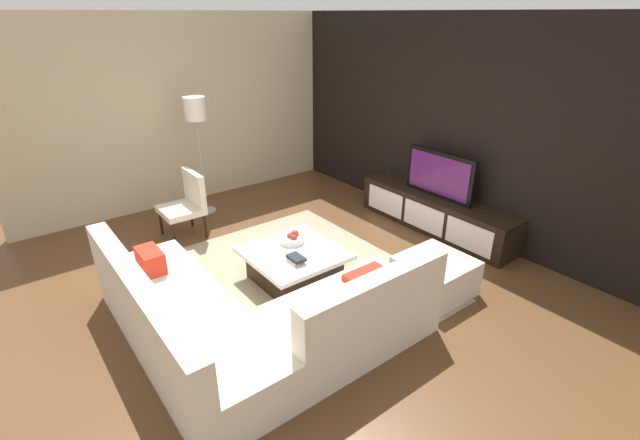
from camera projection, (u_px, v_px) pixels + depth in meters
name	position (u px, v px, depth m)	size (l,w,h in m)	color
ground_plane	(292.00, 287.00, 4.98)	(14.00, 14.00, 0.00)	brown
feature_wall_back	(459.00, 127.00, 5.89)	(6.40, 0.12, 2.80)	black
side_wall_left	(182.00, 112.00, 6.80)	(0.12, 5.20, 2.80)	beige
area_rug	(287.00, 283.00, 5.05)	(3.02, 2.77, 0.01)	tan
media_console	(435.00, 213.00, 6.20)	(2.36, 0.49, 0.50)	black
television	(439.00, 175.00, 5.97)	(1.07, 0.06, 0.62)	black
sectional_couch	(245.00, 319.00, 3.99)	(2.53, 2.41, 0.85)	beige
coffee_table	(294.00, 265.00, 5.02)	(0.99, 0.99, 0.38)	black
accent_chair_near	(187.00, 201.00, 5.98)	(0.56, 0.52, 0.87)	black
floor_lamp	(196.00, 117.00, 6.28)	(0.31, 0.31, 1.72)	#A5A5AA
ottoman	(435.00, 276.00, 4.82)	(0.70, 0.70, 0.40)	beige
fruit_bowl	(292.00, 239.00, 5.11)	(0.28, 0.28, 0.13)	silver
book_stack	(296.00, 259.00, 4.71)	(0.21, 0.14, 0.07)	#CCB78C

